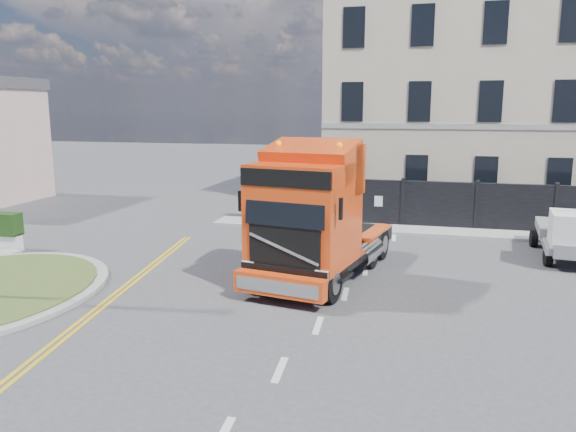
# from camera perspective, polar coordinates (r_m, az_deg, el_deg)

# --- Properties ---
(ground) EXTENTS (120.00, 120.00, 0.00)m
(ground) POSITION_cam_1_polar(r_m,az_deg,el_deg) (16.61, -4.16, -6.70)
(ground) COLOR #424244
(ground) RESTS_ON ground
(hoarding_fence) EXTENTS (18.80, 0.25, 2.00)m
(hoarding_fence) POSITION_cam_1_polar(r_m,az_deg,el_deg) (24.40, 17.53, 0.93)
(hoarding_fence) COLOR black
(hoarding_fence) RESTS_ON ground
(georgian_building) EXTENTS (12.30, 10.30, 12.80)m
(georgian_building) POSITION_cam_1_polar(r_m,az_deg,el_deg) (31.54, 16.26, 11.87)
(georgian_building) COLOR beige
(georgian_building) RESTS_ON ground
(pavement_far) EXTENTS (20.00, 1.60, 0.12)m
(pavement_far) POSITION_cam_1_polar(r_m,az_deg,el_deg) (23.66, 16.19, -1.61)
(pavement_far) COLOR #979792
(pavement_far) RESTS_ON ground
(truck) EXTENTS (3.69, 7.06, 4.02)m
(truck) POSITION_cam_1_polar(r_m,az_deg,el_deg) (16.13, 2.56, -0.59)
(truck) COLOR black
(truck) RESTS_ON ground
(flatbed_pickup) EXTENTS (2.12, 4.41, 1.77)m
(flatbed_pickup) POSITION_cam_1_polar(r_m,az_deg,el_deg) (20.48, 27.10, -1.74)
(flatbed_pickup) COLOR slate
(flatbed_pickup) RESTS_ON ground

